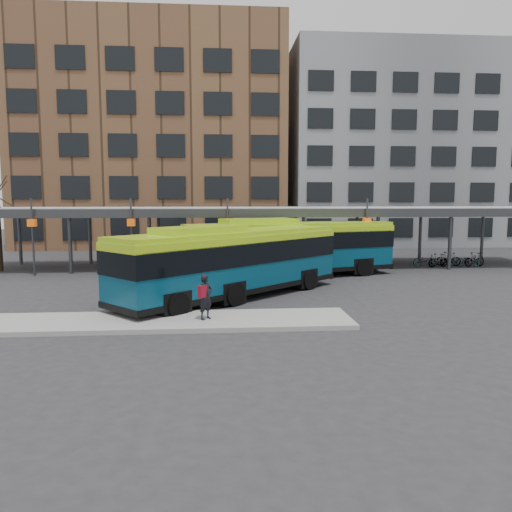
# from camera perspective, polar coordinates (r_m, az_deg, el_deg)

# --- Properties ---
(ground) EXTENTS (120.00, 120.00, 0.00)m
(ground) POSITION_cam_1_polar(r_m,az_deg,el_deg) (22.69, 4.92, -5.58)
(ground) COLOR #28282B
(ground) RESTS_ON ground
(boarding_island) EXTENTS (14.00, 3.00, 0.18)m
(boarding_island) POSITION_cam_1_polar(r_m,az_deg,el_deg) (19.55, -9.85, -7.37)
(boarding_island) COLOR gray
(boarding_island) RESTS_ON ground
(canopy) EXTENTS (40.00, 6.53, 4.80)m
(canopy) POSITION_cam_1_polar(r_m,az_deg,el_deg) (34.95, 1.47, 5.14)
(canopy) COLOR #999B9E
(canopy) RESTS_ON ground
(building_brick) EXTENTS (26.00, 14.00, 22.00)m
(building_brick) POSITION_cam_1_polar(r_m,az_deg,el_deg) (54.62, -11.37, 12.97)
(building_brick) COLOR brown
(building_brick) RESTS_ON ground
(building_grey) EXTENTS (24.00, 14.00, 20.00)m
(building_grey) POSITION_cam_1_polar(r_m,az_deg,el_deg) (57.59, 15.87, 11.52)
(building_grey) COLOR slate
(building_grey) RESTS_ON ground
(bus_front) EXTENTS (11.26, 10.76, 3.54)m
(bus_front) POSITION_cam_1_polar(r_m,az_deg,el_deg) (23.85, -2.62, -0.48)
(bus_front) COLOR #073B53
(bus_front) RESTS_ON ground
(bus_rear) EXTENTS (13.31, 6.85, 3.61)m
(bus_rear) POSITION_cam_1_polar(r_m,az_deg,el_deg) (30.30, 3.98, 1.08)
(bus_rear) COLOR #073B53
(bus_rear) RESTS_ON ground
(pedestrian) EXTENTS (0.73, 0.74, 1.73)m
(pedestrian) POSITION_cam_1_polar(r_m,az_deg,el_deg) (19.14, -5.79, -4.63)
(pedestrian) COLOR black
(pedestrian) RESTS_ON boarding_island
(bike_rack) EXTENTS (5.19, 1.50, 1.01)m
(bike_rack) POSITION_cam_1_polar(r_m,az_deg,el_deg) (37.84, 21.24, -0.43)
(bike_rack) COLOR slate
(bike_rack) RESTS_ON ground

